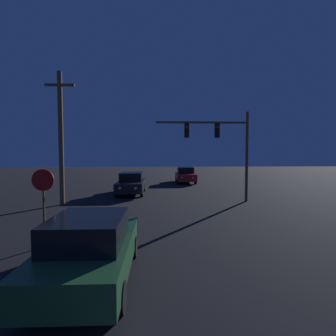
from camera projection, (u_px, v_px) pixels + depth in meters
car_near at (90, 248)px, 6.34m from camera, size 2.00×4.52×1.63m
car_mid at (131, 183)px, 19.99m from camera, size 2.02×4.53×1.63m
car_far at (185, 175)px, 27.64m from camera, size 2.03×4.53×1.63m
traffic_signal_mast at (222, 141)px, 16.66m from camera, size 5.91×0.30×5.74m
stop_sign at (43, 193)px, 8.60m from camera, size 0.72×0.07×2.59m
utility_pole at (61, 136)px, 15.55m from camera, size 1.72×0.28×7.91m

